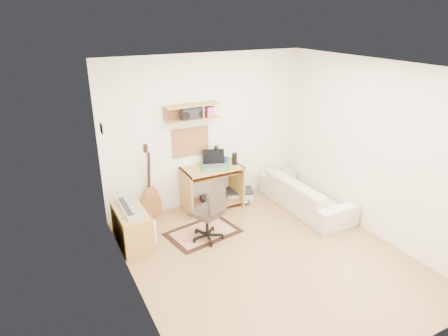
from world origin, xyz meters
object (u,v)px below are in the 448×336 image
printer (240,195)px  desk (212,187)px  cabinet (131,226)px  task_chair (207,212)px  sofa (306,189)px

printer → desk: bearing=-154.2°
printer → cabinet: bearing=-144.8°
task_chair → cabinet: (-1.03, 0.42, -0.17)m
task_chair → printer: task_chair is taller
sofa → desk: bearing=61.2°
desk → printer: size_ratio=2.09×
cabinet → printer: size_ratio=1.88×
cabinet → printer: cabinet is taller
desk → printer: desk is taller
cabinet → task_chair: bearing=-22.3°
task_chair → sofa: (1.93, 0.12, -0.09)m
desk → cabinet: size_ratio=1.11×
desk → task_chair: 1.04m
sofa → printer: bearing=45.6°
desk → printer: bearing=4.2°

